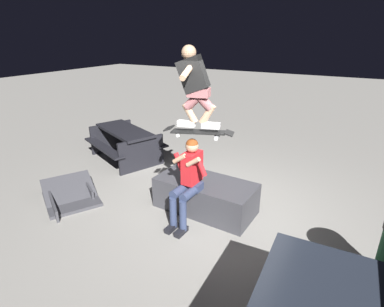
% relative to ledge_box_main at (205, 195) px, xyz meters
% --- Properties ---
extents(ground_plane, '(40.00, 40.00, 0.00)m').
position_rel_ledge_box_main_xyz_m(ground_plane, '(-0.17, -0.06, -0.27)').
color(ground_plane, gray).
extents(ledge_box_main, '(1.70, 0.87, 0.54)m').
position_rel_ledge_box_main_xyz_m(ledge_box_main, '(0.00, 0.00, 0.00)').
color(ledge_box_main, '#38383D').
rests_on(ledge_box_main, ground).
extents(person_sitting_on_ledge, '(0.59, 0.76, 1.38)m').
position_rel_ledge_box_main_xyz_m(person_sitting_on_ledge, '(0.07, 0.45, 0.51)').
color(person_sitting_on_ledge, '#2D3856').
rests_on(person_sitting_on_ledge, ground).
extents(skateboard, '(1.04, 0.44, 0.13)m').
position_rel_ledge_box_main_xyz_m(skateboard, '(-0.05, 0.36, 1.23)').
color(skateboard, black).
extents(skater_airborne, '(0.64, 0.88, 1.12)m').
position_rel_ledge_box_main_xyz_m(skater_airborne, '(0.01, 0.37, 1.92)').
color(skater_airborne, white).
extents(kicker_ramp, '(1.30, 1.25, 0.43)m').
position_rel_ledge_box_main_xyz_m(kicker_ramp, '(2.26, 0.92, -0.20)').
color(kicker_ramp, '#38383D').
rests_on(kicker_ramp, ground).
extents(picnic_table_back, '(2.08, 1.89, 0.75)m').
position_rel_ledge_box_main_xyz_m(picnic_table_back, '(2.69, -1.10, 0.23)').
color(picnic_table_back, black).
rests_on(picnic_table_back, ground).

